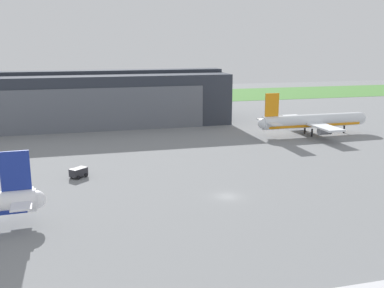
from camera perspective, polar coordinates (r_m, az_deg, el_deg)
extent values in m
plane|color=slate|center=(85.25, 4.61, -6.77)|extent=(440.00, 440.00, 0.00)
cube|color=#4B843A|center=(237.36, -8.19, 5.92)|extent=(440.00, 56.00, 0.08)
cube|color=#2D333D|center=(163.32, -11.97, 5.74)|extent=(90.65, 31.63, 17.81)
cube|color=slate|center=(147.76, -11.61, 4.32)|extent=(68.90, 0.30, 14.25)
cube|color=#2D333D|center=(162.44, -12.13, 9.06)|extent=(90.65, 7.59, 1.20)
sphere|color=white|center=(76.14, -19.41, -6.76)|extent=(2.93, 2.93, 2.93)
cube|color=navy|center=(74.82, -21.82, -3.22)|extent=(4.52, 0.64, 6.39)
cube|color=white|center=(78.82, -20.91, -5.92)|extent=(3.40, 5.42, 0.28)
cube|color=white|center=(73.47, -21.10, -7.31)|extent=(3.40, 5.42, 0.28)
cylinder|color=silver|center=(144.63, 15.30, 2.90)|extent=(34.26, 4.82, 4.15)
sphere|color=silver|center=(154.11, 20.76, 3.11)|extent=(3.99, 3.99, 3.99)
sphere|color=silver|center=(136.64, 9.14, 2.63)|extent=(3.24, 3.24, 3.24)
cube|color=orange|center=(144.83, 15.27, 2.45)|extent=(31.52, 4.81, 0.73)
cube|color=orange|center=(136.94, 10.27, 4.98)|extent=(4.45, 0.49, 7.06)
cube|color=silver|center=(134.70, 10.49, 2.60)|extent=(3.19, 5.87, 0.28)
cube|color=silver|center=(140.20, 9.37, 3.05)|extent=(3.19, 5.87, 0.28)
cube|color=silver|center=(137.85, 16.71, 2.11)|extent=(5.73, 13.44, 0.56)
cube|color=silver|center=(151.02, 13.55, 3.21)|extent=(5.73, 13.44, 0.56)
cylinder|color=gray|center=(139.42, 16.71, 1.62)|extent=(3.99, 2.36, 2.28)
cylinder|color=gray|center=(150.74, 13.98, 2.61)|extent=(3.99, 2.36, 2.28)
cylinder|color=black|center=(151.50, 19.00, 1.82)|extent=(0.56, 0.56, 2.47)
cylinder|color=black|center=(142.70, 15.20, 1.42)|extent=(0.56, 0.56, 2.47)
cylinder|color=black|center=(146.37, 14.33, 1.75)|extent=(0.56, 0.56, 2.47)
cube|color=#28282D|center=(98.52, -14.98, -3.66)|extent=(2.17, 2.25, 1.70)
cube|color=#28282D|center=(99.70, -14.19, -3.43)|extent=(3.34, 3.30, 1.67)
cylinder|color=black|center=(99.70, -15.29, -3.99)|extent=(0.80, 0.75, 0.84)
cylinder|color=black|center=(98.08, -14.42, -4.22)|extent=(0.80, 0.75, 0.84)
cylinder|color=black|center=(101.10, -14.35, -3.70)|extent=(0.80, 0.75, 0.84)
cylinder|color=black|center=(99.51, -13.48, -3.92)|extent=(0.80, 0.75, 0.84)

